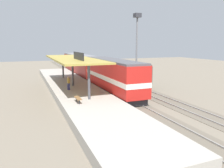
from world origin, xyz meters
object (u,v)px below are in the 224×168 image
at_px(locomotive, 113,76).
at_px(person_waiting, 69,82).
at_px(platform_bench, 78,98).
at_px(light_mast, 137,33).
at_px(passenger_carriage_single, 80,65).
at_px(freight_car, 125,72).

height_order(locomotive, person_waiting, locomotive).
bearing_deg(platform_bench, person_waiting, 87.17).
distance_m(platform_bench, light_mast, 20.72).
bearing_deg(person_waiting, light_mast, 28.89).
bearing_deg(light_mast, passenger_carriage_single, 128.09).
distance_m(freight_car, light_mast, 7.52).
xyz_separation_m(passenger_carriage_single, person_waiting, (-5.69, -17.39, -0.46)).
relative_size(locomotive, person_waiting, 8.44).
relative_size(platform_bench, passenger_carriage_single, 0.08).
distance_m(locomotive, light_mast, 12.71).
bearing_deg(person_waiting, locomotive, -6.09).
bearing_deg(freight_car, light_mast, 34.90).
relative_size(platform_bench, freight_car, 0.14).
bearing_deg(light_mast, person_waiting, -151.11).
bearing_deg(passenger_carriage_single, locomotive, -90.00).
distance_m(locomotive, person_waiting, 5.75).
relative_size(locomotive, freight_car, 1.20).
height_order(locomotive, freight_car, locomotive).
bearing_deg(light_mast, platform_bench, -135.09).
height_order(locomotive, passenger_carriage_single, locomotive).
distance_m(passenger_carriage_single, light_mast, 14.03).
bearing_deg(passenger_carriage_single, light_mast, -51.91).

